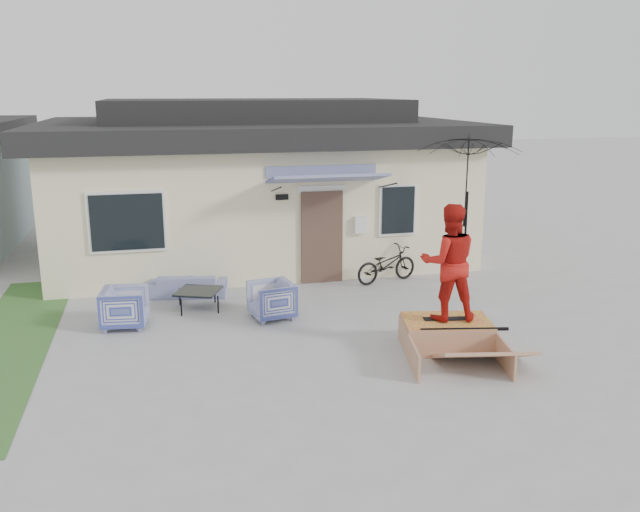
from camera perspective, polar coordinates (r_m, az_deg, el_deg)
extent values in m
plane|color=#9B9B9B|center=(10.98, 0.74, -8.91)|extent=(90.00, 90.00, 0.00)
cube|color=#325F29|center=(12.81, -25.05, -6.85)|extent=(1.40, 8.00, 0.01)
cube|color=beige|center=(18.19, -5.63, 5.14)|extent=(10.00, 7.00, 3.00)
cube|color=black|center=(18.00, -5.76, 10.65)|extent=(10.80, 7.80, 0.50)
cube|color=black|center=(17.98, -5.81, 12.40)|extent=(7.50, 4.50, 0.60)
cube|color=brown|center=(15.04, 0.16, 1.60)|extent=(0.95, 0.08, 2.10)
cube|color=white|center=(14.52, -16.16, 2.82)|extent=(1.60, 0.06, 1.30)
cube|color=white|center=(15.47, 6.65, 3.93)|extent=(0.90, 0.06, 1.20)
cube|color=navy|center=(14.31, 0.66, 6.66)|extent=(2.50, 1.09, 0.29)
imported|color=navy|center=(14.49, -11.24, -2.13)|extent=(1.69, 0.77, 0.64)
imported|color=navy|center=(12.85, -16.35, -4.10)|extent=(0.84, 0.88, 0.82)
imported|color=navy|center=(12.83, -4.17, -3.63)|extent=(0.85, 0.89, 0.80)
cube|color=black|center=(13.60, -10.35, -3.69)|extent=(1.04, 1.04, 0.39)
imported|color=black|center=(15.25, 5.70, -0.39)|extent=(1.67, 0.99, 1.01)
cylinder|color=black|center=(15.33, 12.30, 1.52)|extent=(0.05, 0.05, 2.10)
imported|color=black|center=(15.20, 12.44, 4.10)|extent=(2.42, 2.25, 0.90)
cube|color=black|center=(11.58, 10.74, -5.25)|extent=(0.80, 0.33, 0.05)
imported|color=#B71812|center=(11.29, 10.97, -0.39)|extent=(1.09, 0.92, 1.97)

